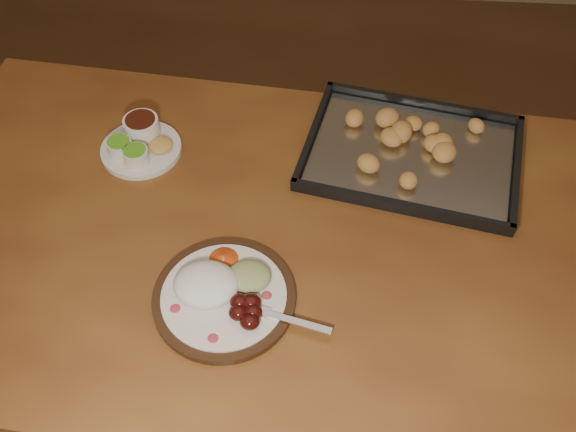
{
  "coord_description": "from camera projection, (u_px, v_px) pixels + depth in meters",
  "views": [
    {
      "loc": [
        0.15,
        -0.87,
        1.75
      ],
      "look_at": [
        0.09,
        -0.06,
        0.77
      ],
      "focal_mm": 40.0,
      "sensor_mm": 36.0,
      "label": 1
    }
  ],
  "objects": [
    {
      "name": "dinner_plate",
      "position": [
        222.0,
        292.0,
        1.16
      ],
      "size": [
        0.33,
        0.26,
        0.06
      ],
      "rotation": [
        0.0,
        0.0,
        -0.46
      ],
      "color": "black",
      "rests_on": "dining_table"
    },
    {
      "name": "ground",
      "position": [
        260.0,
        362.0,
        1.91
      ],
      "size": [
        4.0,
        4.0,
        0.0
      ],
      "primitive_type": "plane",
      "color": "#57301E",
      "rests_on": "ground"
    },
    {
      "name": "condiment_saucer",
      "position": [
        139.0,
        143.0,
        1.4
      ],
      "size": [
        0.18,
        0.18,
        0.06
      ],
      "rotation": [
        0.0,
        0.0,
        -0.22
      ],
      "color": "silver",
      "rests_on": "dining_table"
    },
    {
      "name": "baking_tray",
      "position": [
        412.0,
        152.0,
        1.39
      ],
      "size": [
        0.51,
        0.42,
        0.05
      ],
      "rotation": [
        0.0,
        0.0,
        -0.2
      ],
      "color": "black",
      "rests_on": "dining_table"
    },
    {
      "name": "dining_table",
      "position": [
        264.0,
        264.0,
        1.34
      ],
      "size": [
        1.58,
        1.04,
        0.75
      ],
      "rotation": [
        0.0,
        0.0,
        -0.1
      ],
      "color": "brown",
      "rests_on": "ground"
    }
  ]
}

